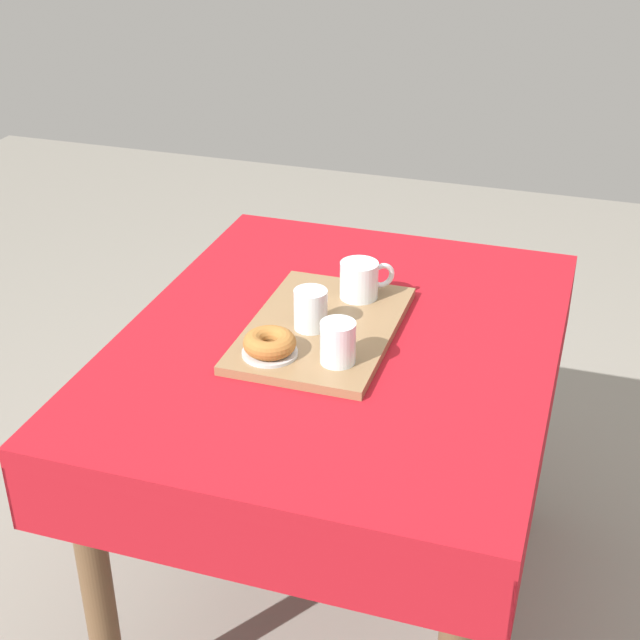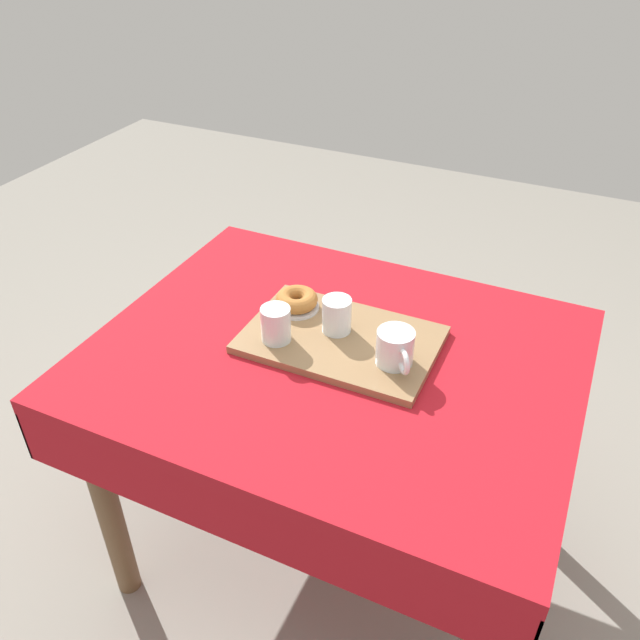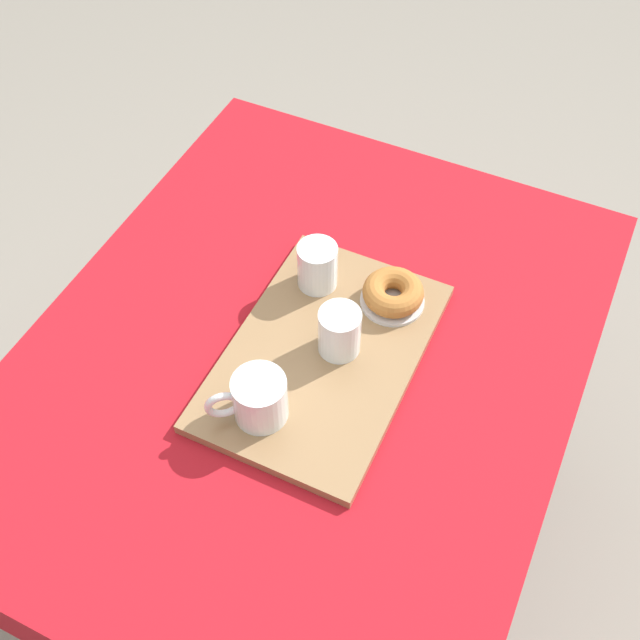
% 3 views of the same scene
% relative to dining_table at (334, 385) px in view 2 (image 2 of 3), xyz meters
% --- Properties ---
extents(ground_plane, '(6.00, 6.00, 0.00)m').
position_rel_dining_table_xyz_m(ground_plane, '(0.00, 0.00, -0.64)').
color(ground_plane, gray).
extents(dining_table, '(1.13, 0.90, 0.75)m').
position_rel_dining_table_xyz_m(dining_table, '(0.00, 0.00, 0.00)').
color(dining_table, '#A8141E').
rests_on(dining_table, ground).
extents(serving_tray, '(0.46, 0.30, 0.02)m').
position_rel_dining_table_xyz_m(serving_tray, '(0.00, -0.04, 0.11)').
color(serving_tray, olive).
rests_on(serving_tray, dining_table).
extents(tea_mug_left, '(0.10, 0.11, 0.08)m').
position_rel_dining_table_xyz_m(tea_mug_left, '(-0.15, 0.00, 0.16)').
color(tea_mug_left, white).
rests_on(tea_mug_left, serving_tray).
extents(water_glass_near, '(0.07, 0.07, 0.09)m').
position_rel_dining_table_xyz_m(water_glass_near, '(0.02, -0.06, 0.16)').
color(water_glass_near, white).
rests_on(water_glass_near, serving_tray).
extents(water_glass_far, '(0.07, 0.07, 0.09)m').
position_rel_dining_table_xyz_m(water_glass_far, '(0.13, 0.04, 0.16)').
color(water_glass_far, white).
rests_on(water_glass_far, serving_tray).
extents(donut_plate_left, '(0.11, 0.11, 0.01)m').
position_rel_dining_table_xyz_m(donut_plate_left, '(0.15, -0.10, 0.13)').
color(donut_plate_left, silver).
rests_on(donut_plate_left, serving_tray).
extents(sugar_donut_left, '(0.11, 0.11, 0.04)m').
position_rel_dining_table_xyz_m(sugar_donut_left, '(0.15, -0.10, 0.15)').
color(sugar_donut_left, '#A3662D').
rests_on(sugar_donut_left, donut_plate_left).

